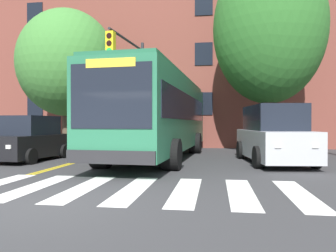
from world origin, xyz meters
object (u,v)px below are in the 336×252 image
object	(u,v)px
city_bus	(160,114)
street_tree_curbside_small	(67,63)
car_black_near_lane	(30,140)
car_silver_far_lane	(273,136)
street_tree_curbside_large	(269,28)
traffic_light_overhead	(131,73)

from	to	relation	value
city_bus	street_tree_curbside_small	bearing A→B (deg)	151.14
city_bus	car_black_near_lane	bearing A→B (deg)	-162.11
car_silver_far_lane	street_tree_curbside_small	distance (m)	12.00
car_silver_far_lane	street_tree_curbside_small	xyz separation A→B (m)	(-10.50, 4.35, 3.85)
car_silver_far_lane	city_bus	bearing A→B (deg)	166.48
car_silver_far_lane	street_tree_curbside_large	xyz separation A→B (m)	(0.39, 3.80, 5.19)
city_bus	street_tree_curbside_small	size ratio (longest dim) A/B	1.49
city_bus	street_tree_curbside_large	bearing A→B (deg)	28.26
car_silver_far_lane	street_tree_curbside_large	bearing A→B (deg)	84.13
car_silver_far_lane	traffic_light_overhead	size ratio (longest dim) A/B	0.90
traffic_light_overhead	street_tree_curbside_large	bearing A→B (deg)	14.72
city_bus	street_tree_curbside_large	xyz separation A→B (m)	(5.00, 2.69, 4.29)
city_bus	car_silver_far_lane	xyz separation A→B (m)	(4.61, -1.11, -0.90)
city_bus	street_tree_curbside_large	size ratio (longest dim) A/B	1.17
street_tree_curbside_small	car_silver_far_lane	bearing A→B (deg)	-22.52
city_bus	traffic_light_overhead	xyz separation A→B (m)	(-1.57, 0.96, 1.98)
car_silver_far_lane	street_tree_curbside_small	size ratio (longest dim) A/B	0.65
street_tree_curbside_large	traffic_light_overhead	bearing A→B (deg)	-165.28
city_bus	car_black_near_lane	world-z (taller)	city_bus
street_tree_curbside_small	traffic_light_overhead	bearing A→B (deg)	-27.92
city_bus	street_tree_curbside_small	world-z (taller)	street_tree_curbside_small
car_silver_far_lane	car_black_near_lane	bearing A→B (deg)	-176.72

